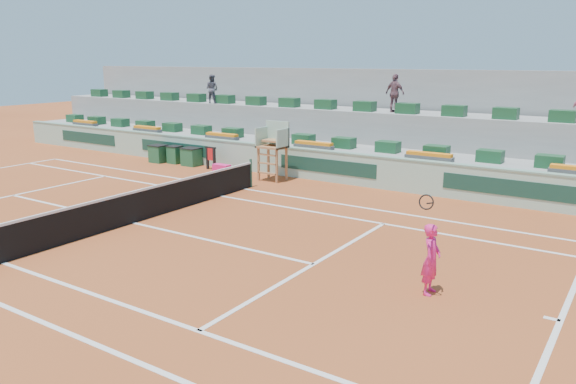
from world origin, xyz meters
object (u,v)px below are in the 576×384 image
object	(u,v)px
player_bag	(222,168)
drink_cooler_a	(191,157)
tennis_player	(431,259)
umpire_chair	(274,143)

from	to	relation	value
player_bag	drink_cooler_a	bearing A→B (deg)	168.15
drink_cooler_a	tennis_player	xyz separation A→B (m)	(14.37, -8.09, 0.36)
player_bag	drink_cooler_a	distance (m)	2.29
player_bag	umpire_chair	distance (m)	3.12
player_bag	tennis_player	distance (m)	14.35
player_bag	tennis_player	bearing A→B (deg)	-32.11
player_bag	tennis_player	world-z (taller)	tennis_player
player_bag	umpire_chair	size ratio (longest dim) A/B	0.33
umpire_chair	drink_cooler_a	world-z (taller)	umpire_chair
drink_cooler_a	tennis_player	distance (m)	16.49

